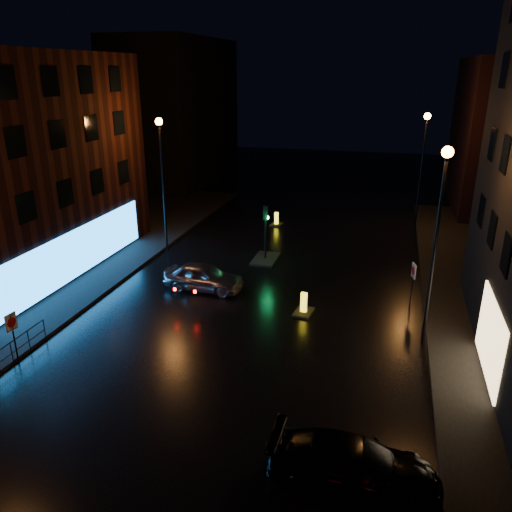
% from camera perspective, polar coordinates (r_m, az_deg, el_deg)
% --- Properties ---
extents(ground, '(120.00, 120.00, 0.00)m').
position_cam_1_polar(ground, '(18.73, -6.25, -15.68)').
color(ground, black).
rests_on(ground, ground).
extents(pavement_left, '(12.00, 44.00, 0.15)m').
position_cam_1_polar(pavement_left, '(31.57, -25.03, -1.81)').
color(pavement_left, black).
rests_on(pavement_left, ground).
extents(building_far_left, '(8.00, 16.00, 14.00)m').
position_cam_1_polar(building_far_left, '(53.78, -9.06, 15.96)').
color(building_far_left, black).
rests_on(building_far_left, ground).
extents(building_far_right, '(8.00, 14.00, 12.00)m').
position_cam_1_polar(building_far_right, '(47.14, 27.06, 12.21)').
color(building_far_right, black).
rests_on(building_far_right, ground).
extents(street_lamp_lfar, '(0.44, 0.44, 8.37)m').
position_cam_1_polar(street_lamp_lfar, '(31.60, -10.72, 10.19)').
color(street_lamp_lfar, black).
rests_on(street_lamp_lfar, ground).
extents(street_lamp_rnear, '(0.44, 0.44, 8.37)m').
position_cam_1_polar(street_lamp_rnear, '(20.79, 20.15, 4.00)').
color(street_lamp_rnear, black).
rests_on(street_lamp_rnear, ground).
extents(street_lamp_rfar, '(0.44, 0.44, 8.37)m').
position_cam_1_polar(street_lamp_rfar, '(36.43, 18.53, 10.84)').
color(street_lamp_rfar, black).
rests_on(street_lamp_rfar, ground).
extents(traffic_signal, '(1.40, 2.40, 3.45)m').
position_cam_1_polar(traffic_signal, '(30.70, 1.08, 0.45)').
color(traffic_signal, black).
rests_on(traffic_signal, ground).
extents(silver_hatchback, '(4.29, 1.88, 1.44)m').
position_cam_1_polar(silver_hatchback, '(26.65, -6.01, -2.37)').
color(silver_hatchback, '#9DA0A4').
rests_on(silver_hatchback, ground).
extents(dark_sedan, '(4.82, 2.01, 1.39)m').
position_cam_1_polar(dark_sedan, '(15.29, 11.13, -22.44)').
color(dark_sedan, black).
rests_on(dark_sedan, ground).
extents(bollard_near, '(0.95, 1.31, 1.08)m').
position_cam_1_polar(bollard_near, '(24.24, 5.45, -6.03)').
color(bollard_near, black).
rests_on(bollard_near, ground).
extents(bollard_far, '(0.90, 1.22, 0.99)m').
position_cam_1_polar(bollard_far, '(37.82, 2.34, 3.87)').
color(bollard_far, black).
rests_on(bollard_far, ground).
extents(road_sign_left, '(0.11, 0.53, 2.18)m').
position_cam_1_polar(road_sign_left, '(21.84, -26.12, -7.24)').
color(road_sign_left, black).
rests_on(road_sign_left, ground).
extents(road_sign_right, '(0.19, 0.52, 2.20)m').
position_cam_1_polar(road_sign_right, '(25.57, 17.54, -2.02)').
color(road_sign_right, black).
rests_on(road_sign_right, ground).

